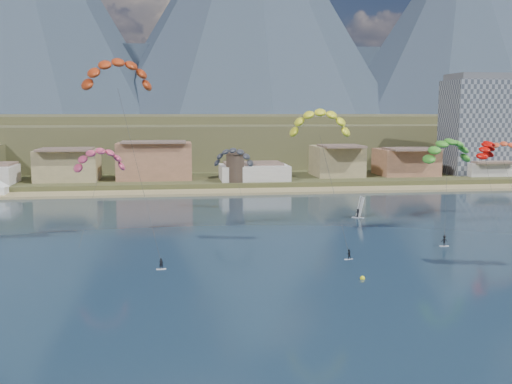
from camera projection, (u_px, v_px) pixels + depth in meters
ground at (297, 328)px, 63.59m from camera, size 2400.00×2400.00×0.00m
beach at (220, 192)px, 167.70m from camera, size 2200.00×12.00×0.90m
land at (186, 133)px, 613.80m from camera, size 2200.00×900.00×4.00m
foothills at (247, 138)px, 293.75m from camera, size 940.00×210.00×18.00m
mountain_ridge at (170, 17)px, 851.13m from camera, size 2060.00×480.00×400.00m
town at (77, 161)px, 177.14m from camera, size 400.00×24.00×12.00m
apartment_tower at (477, 125)px, 198.18m from camera, size 20.00×16.00×32.00m
watchtower at (235, 167)px, 175.41m from camera, size 5.82×5.82×8.60m
kitesurfer_red at (117, 70)px, 94.70m from camera, size 13.07×16.38×32.28m
kitesurfer_yellow at (320, 119)px, 98.32m from camera, size 10.77×12.11×23.73m
kitesurfer_green at (448, 148)px, 110.92m from camera, size 11.08×14.27×19.53m
distant_kite_pink at (100, 156)px, 105.66m from camera, size 9.84×7.26×17.71m
distant_kite_dark at (233, 154)px, 138.80m from camera, size 10.10×7.13×15.95m
distant_kite_orange at (503, 148)px, 130.98m from camera, size 9.54×7.23×17.56m
distant_kite_red at (486, 147)px, 125.61m from camera, size 7.47×8.29×17.77m
windsurfer at (359, 211)px, 128.59m from camera, size 2.85×2.83×4.51m
buoy at (362, 278)px, 82.00m from camera, size 0.67×0.67×0.67m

